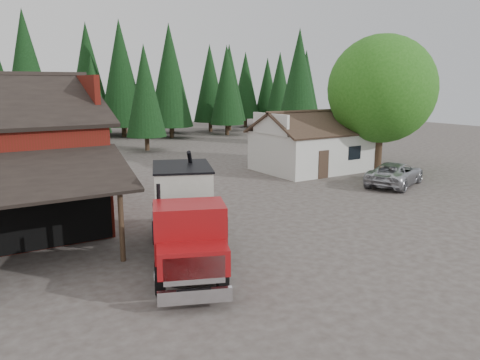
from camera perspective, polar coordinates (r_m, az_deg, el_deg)
ground at (r=19.24m, az=4.25°, el=-8.50°), size 120.00×120.00×0.00m
farmhouse at (r=36.67m, az=8.79°, el=3.81°), size 8.60×6.42×4.65m
deciduous_tree at (r=37.00m, az=16.91°, el=10.11°), size 8.00×8.00×10.20m
conifer_backdrop at (r=57.93m, az=-21.06°, el=4.38°), size 76.00×16.00×16.00m
near_pine_b at (r=47.57m, az=-11.51°, el=10.61°), size 3.96×3.96×10.40m
near_pine_c at (r=52.08m, az=7.18°, el=11.93°), size 4.84×4.84×12.40m
near_pine_d at (r=49.01m, az=-24.53°, el=11.59°), size 5.28×5.28×13.40m
feed_truck at (r=17.79m, az=-6.71°, el=-4.02°), size 5.38×8.95×3.94m
silver_car at (r=32.52m, az=18.37°, el=0.73°), size 6.09×4.49×1.54m
equip_box at (r=17.95m, az=-6.84°, el=-9.05°), size 1.16×1.30×0.60m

